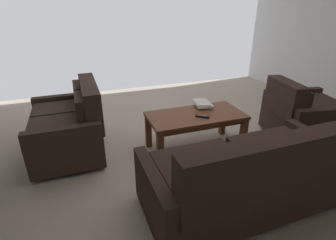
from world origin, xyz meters
TOP-DOWN VIEW (x-y plane):
  - ground_plane at (0.00, 0.00)m, footprint 5.80×5.64m
  - sofa_main at (-0.03, 1.10)m, footprint 1.79×0.86m
  - loveseat_near at (1.40, -0.47)m, footprint 0.81×1.18m
  - coffee_table at (-0.04, -0.02)m, footprint 1.16×0.58m
  - armchair_side at (-1.49, 0.22)m, footprint 1.01×0.99m
  - book_stack at (-0.24, -0.24)m, footprint 0.26×0.32m
  - tv_remote at (-0.08, 0.08)m, footprint 0.15×0.14m

SIDE VIEW (x-z plane):
  - ground_plane at x=0.00m, z-range -0.01..0.00m
  - armchair_side at x=-1.49m, z-range -0.06..0.76m
  - sofa_main at x=-0.03m, z-range -0.07..0.78m
  - loveseat_near at x=1.40m, z-range -0.06..0.79m
  - coffee_table at x=-0.04m, z-range 0.16..0.64m
  - tv_remote at x=-0.08m, z-range 0.47..0.49m
  - book_stack at x=-0.24m, z-range 0.47..0.54m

